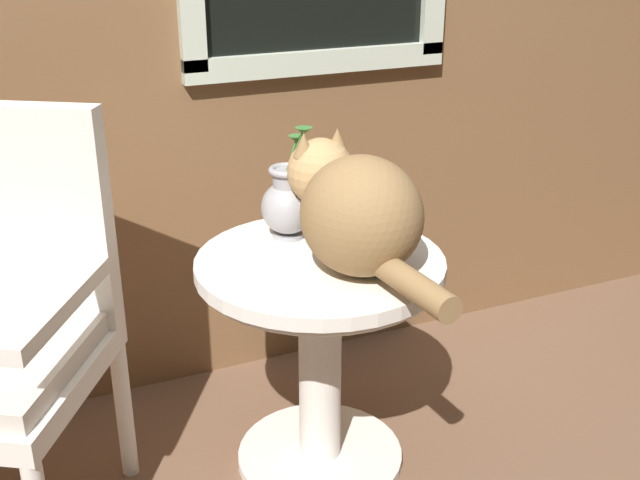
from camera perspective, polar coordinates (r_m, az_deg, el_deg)
wicker_side_table at (r=2.04m, az=0.00°, el=-6.06°), size 0.63×0.63×0.62m
cat at (r=1.86m, az=2.60°, el=2.23°), size 0.31×0.64×0.30m
pewter_vase_with_ivy at (r=2.06m, az=-2.33°, el=2.74°), size 0.14×0.14×0.30m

